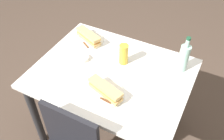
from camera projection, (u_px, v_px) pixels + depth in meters
ground_plane at (112, 129)px, 2.28m from camera, size 8.00×8.00×0.00m
dining_table at (112, 83)px, 1.86m from camera, size 1.10×0.87×0.73m
plate_near at (89, 40)px, 2.04m from camera, size 0.24×0.24×0.01m
baguette_sandwich_near at (88, 36)px, 2.01m from camera, size 0.26×0.16×0.07m
knife_near at (84, 43)px, 2.00m from camera, size 0.16×0.10×0.01m
plate_far at (105, 94)px, 1.62m from camera, size 0.24×0.24×0.01m
baguette_sandwich_far at (105, 89)px, 1.59m from camera, size 0.26×0.14×0.07m
knife_far at (101, 98)px, 1.58m from camera, size 0.18×0.03×0.01m
water_bottle at (184, 57)px, 1.73m from camera, size 0.07×0.07×0.28m
beer_glass at (124, 54)px, 1.80m from camera, size 0.07×0.07×0.16m
olive_bowl at (83, 58)px, 1.87m from camera, size 0.09×0.09×0.03m
paper_napkin at (145, 96)px, 1.62m from camera, size 0.16×0.16×0.00m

